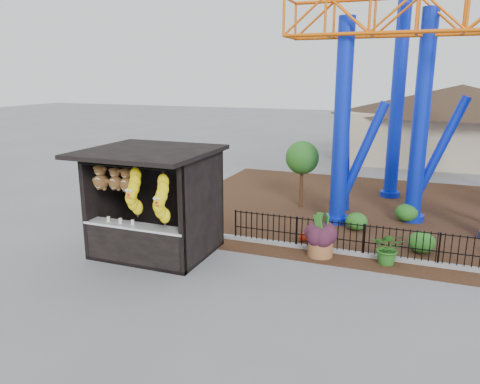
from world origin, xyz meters
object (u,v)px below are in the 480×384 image
(prize_booth, at_px, (151,205))
(terracotta_planter, at_px, (320,247))
(roller_coaster, at_px, (464,35))
(potted_plant, at_px, (389,248))

(prize_booth, relative_size, terracotta_planter, 4.80)
(prize_booth, relative_size, roller_coaster, 0.32)
(roller_coaster, bearing_deg, prize_booth, -137.95)
(terracotta_planter, xyz_separation_m, potted_plant, (1.89, 0.10, 0.21))
(roller_coaster, xyz_separation_m, potted_plant, (-1.61, -5.53, -5.95))
(prize_booth, height_order, potted_plant, prize_booth)
(prize_booth, distance_m, roller_coaster, 11.96)
(roller_coaster, xyz_separation_m, terracotta_planter, (-3.50, -5.63, -6.16))
(terracotta_planter, bearing_deg, roller_coaster, 58.13)
(prize_booth, xyz_separation_m, potted_plant, (6.49, 1.77, -1.03))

